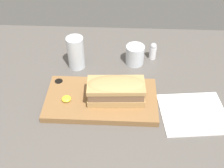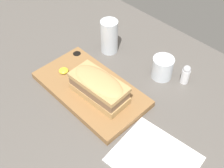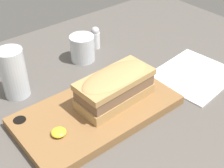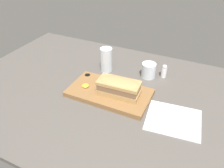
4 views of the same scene
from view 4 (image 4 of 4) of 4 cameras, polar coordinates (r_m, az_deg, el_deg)
The scene contains 8 objects.
dining_table at distance 103.15cm, azimuth -1.48°, elevation -2.62°, with size 144.14×94.77×2.00cm.
serving_board at distance 100.47cm, azimuth -0.74°, elevation -2.26°, with size 37.38×20.39×2.31cm.
sandwich at distance 95.23cm, azimuth 1.79°, elevation -0.66°, with size 18.95×9.61×7.82cm.
mustard_dollop at distance 102.62cm, azimuth -6.95°, elevation -0.43°, with size 3.21×3.21×1.28cm.
water_glass at distance 116.39cm, azimuth -1.51°, elevation 6.02°, with size 6.36×6.36×12.86cm.
wine_glass at distance 113.19cm, azimuth 9.52°, elevation 3.43°, with size 7.18×7.18×7.66cm.
napkin at distance 91.80cm, azimuth 15.73°, elevation -8.94°, with size 22.98×20.43×0.40cm.
salt_shaker at distance 114.64cm, azimuth 13.43°, elevation 3.39°, with size 2.76×2.76×7.16cm.
Camera 4 is at (37.19, -72.72, 64.00)cm, focal length 35.00 mm.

